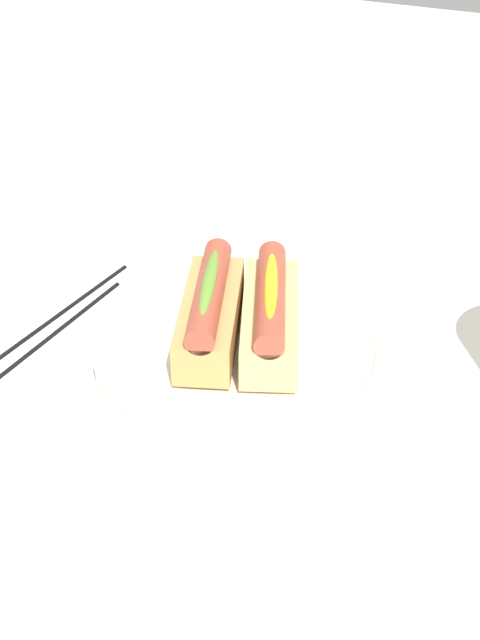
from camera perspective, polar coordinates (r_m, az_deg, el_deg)
name	(u,v)px	position (r m, az deg, el deg)	size (l,w,h in m)	color
ground_plane	(251,362)	(0.85, 0.68, -2.69)	(2.40, 2.40, 0.00)	silver
serving_bowl	(240,352)	(0.83, 0.00, -2.10)	(0.27, 0.27, 0.04)	silver
hotdog_front	(210,311)	(0.80, -1.95, 0.57)	(0.16, 0.09, 0.06)	tan
hotdog_back	(270,315)	(0.80, 1.96, 0.34)	(0.16, 0.09, 0.06)	#DBB270
water_glass	(128,494)	(0.67, -7.25, -11.07)	(0.07, 0.07, 0.09)	white
chopstick_near	(51,335)	(0.90, -12.07, -0.94)	(0.01, 0.01, 0.22)	black
chopstick_far	(56,316)	(0.93, -11.75, 0.26)	(0.01, 0.01, 0.22)	black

